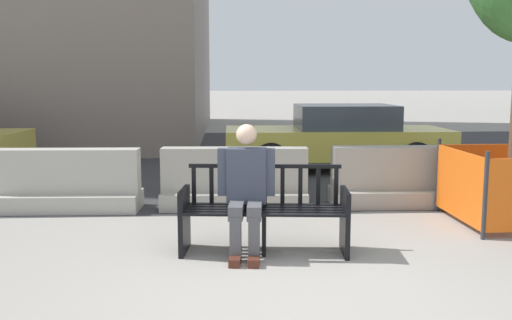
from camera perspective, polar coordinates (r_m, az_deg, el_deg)
name	(u,v)px	position (r m, az deg, el deg)	size (l,w,h in m)	color
ground_plane	(297,289)	(4.95, 4.08, -12.73)	(200.00, 200.00, 0.00)	gray
street_asphalt	(250,156)	(13.43, -0.60, 0.45)	(120.00, 12.00, 0.01)	#333335
street_bench	(264,214)	(5.85, 0.83, -5.42)	(1.73, 0.67, 0.88)	black
seated_person	(246,187)	(5.74, -0.99, -2.68)	(0.59, 0.75, 1.31)	#383D4C
jersey_barrier_centre	(235,184)	(7.88, -2.16, -2.37)	(2.03, 0.78, 0.84)	#9E998E
jersey_barrier_left	(65,186)	(8.15, -18.52, -2.44)	(2.02, 0.73, 0.84)	#ADA89E
jersey_barrier_right	(403,182)	(8.30, 14.45, -2.10)	(2.01, 0.71, 0.84)	#9E998E
car_taxi_near	(338,138)	(11.34, 8.19, 2.24)	(4.34, 1.89, 1.28)	#DBC64C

